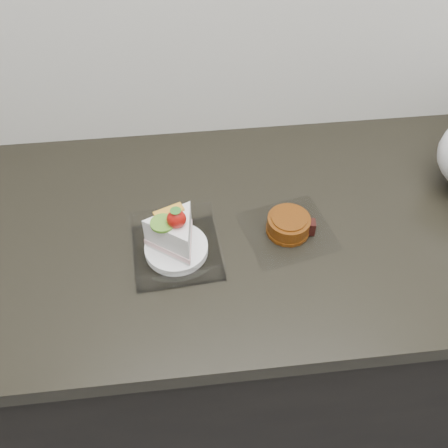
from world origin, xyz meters
name	(u,v)px	position (x,y,z in m)	size (l,w,h in m)	color
counter	(275,329)	(0.00, 1.69, 0.45)	(2.04, 0.64, 0.90)	black
cake_tray	(176,241)	(-0.24, 1.63, 0.93)	(0.18, 0.18, 0.13)	white
mooncake_wrap	(289,226)	(-0.01, 1.66, 0.92)	(0.20, 0.19, 0.04)	white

